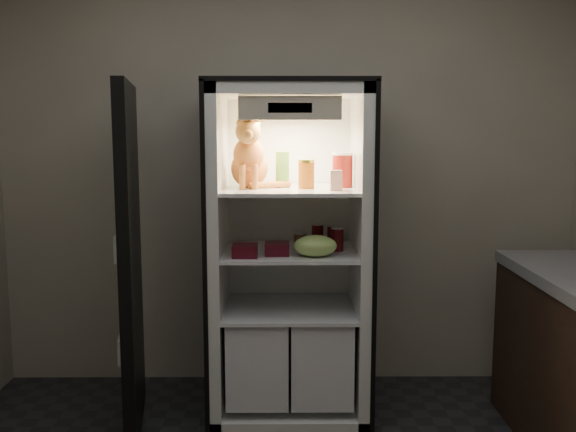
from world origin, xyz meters
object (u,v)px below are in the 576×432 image
(refrigerator, at_px, (289,273))
(grape_bag, at_px, (315,246))
(soda_can_a, at_px, (318,235))
(berry_box_right, at_px, (277,249))
(soda_can_b, at_px, (333,237))
(berry_box_left, at_px, (245,251))
(condiment_jar, at_px, (300,241))
(cream_carton, at_px, (336,180))
(soda_can_c, at_px, (337,240))
(tabby_cat, at_px, (249,160))
(mayo_tub, at_px, (306,176))
(parmesan_shaker, at_px, (282,169))
(salsa_jar, at_px, (306,174))
(pepper_jar, at_px, (342,170))

(refrigerator, relative_size, grape_bag, 8.18)
(soda_can_a, bearing_deg, berry_box_right, -131.53)
(soda_can_b, bearing_deg, berry_box_left, -152.40)
(condiment_jar, bearing_deg, cream_carton, -40.76)
(soda_can_a, distance_m, soda_can_c, 0.19)
(cream_carton, distance_m, grape_bag, 0.37)
(tabby_cat, bearing_deg, mayo_tub, 16.25)
(mayo_tub, relative_size, grape_bag, 0.50)
(cream_carton, bearing_deg, parmesan_shaker, 145.88)
(salsa_jar, relative_size, soda_can_a, 1.25)
(refrigerator, xyz_separation_m, mayo_tub, (0.10, 0.06, 0.56))
(parmesan_shaker, height_order, soda_can_c, parmesan_shaker)
(salsa_jar, bearing_deg, berry_box_right, -147.86)
(cream_carton, bearing_deg, pepper_jar, 74.31)
(refrigerator, bearing_deg, salsa_jar, -45.77)
(cream_carton, distance_m, soda_can_b, 0.40)
(refrigerator, distance_m, soda_can_a, 0.28)
(tabby_cat, xyz_separation_m, cream_carton, (0.47, -0.16, -0.10))
(soda_can_a, bearing_deg, refrigerator, -157.78)
(parmesan_shaker, distance_m, mayo_tub, 0.16)
(parmesan_shaker, relative_size, pepper_jar, 1.02)
(soda_can_b, bearing_deg, salsa_jar, -148.09)
(cream_carton, bearing_deg, soda_can_a, 107.06)
(soda_can_c, bearing_deg, mayo_tub, 136.83)
(tabby_cat, height_order, grape_bag, tabby_cat)
(parmesan_shaker, distance_m, berry_box_left, 0.52)
(soda_can_b, xyz_separation_m, grape_bag, (-0.12, -0.25, -0.01))
(pepper_jar, xyz_separation_m, soda_can_c, (-0.03, -0.07, -0.38))
(soda_can_c, xyz_separation_m, grape_bag, (-0.13, -0.15, -0.01))
(soda_can_c, relative_size, condiment_jar, 1.30)
(refrigerator, distance_m, cream_carton, 0.64)
(refrigerator, bearing_deg, berry_box_left, -133.44)
(mayo_tub, bearing_deg, tabby_cat, -162.23)
(soda_can_c, relative_size, grape_bag, 0.56)
(salsa_jar, xyz_separation_m, soda_can_a, (0.07, 0.16, -0.37))
(parmesan_shaker, relative_size, berry_box_left, 1.51)
(refrigerator, height_order, pepper_jar, refrigerator)
(refrigerator, xyz_separation_m, berry_box_right, (-0.07, -0.20, 0.18))
(grape_bag, bearing_deg, pepper_jar, 54.13)
(pepper_jar, height_order, soda_can_c, pepper_jar)
(mayo_tub, xyz_separation_m, berry_box_left, (-0.34, -0.32, -0.37))
(parmesan_shaker, distance_m, soda_can_b, 0.48)
(mayo_tub, distance_m, soda_can_b, 0.38)
(pepper_jar, distance_m, grape_bag, 0.48)
(mayo_tub, xyz_separation_m, grape_bag, (0.04, -0.31, -0.35))
(soda_can_b, bearing_deg, grape_bag, -114.68)
(salsa_jar, bearing_deg, grape_bag, -73.95)
(soda_can_a, relative_size, grape_bag, 0.55)
(mayo_tub, height_order, soda_can_a, mayo_tub)
(salsa_jar, relative_size, soda_can_c, 1.23)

